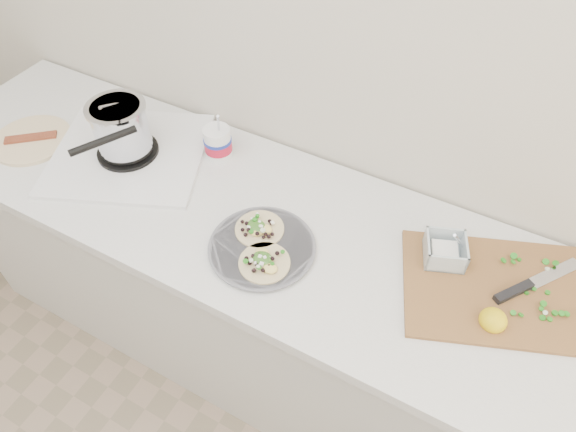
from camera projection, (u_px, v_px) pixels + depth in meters
The scene contains 6 objects.
counter at pixel (261, 292), 1.90m from camera, with size 2.44×0.66×0.90m.
stove at pixel (124, 137), 1.68m from camera, with size 0.64×0.62×0.24m.
taco_plate at pixel (262, 245), 1.45m from camera, with size 0.31×0.31×0.04m.
tub at pixel (218, 141), 1.69m from camera, with size 0.09×0.09×0.21m.
cutboard at pixel (495, 283), 1.37m from camera, with size 0.59×0.50×0.08m.
bacon_plate at pixel (32, 140), 1.78m from camera, with size 0.27×0.27×0.02m.
Camera 1 is at (0.60, 0.54, 2.05)m, focal length 32.00 mm.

